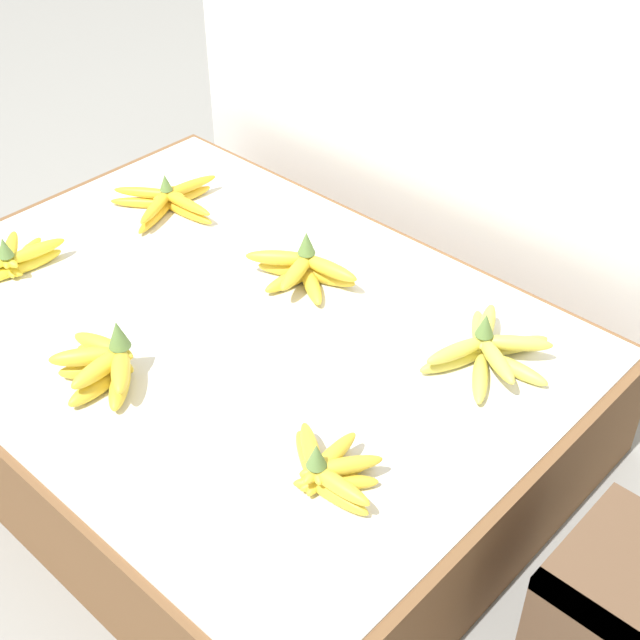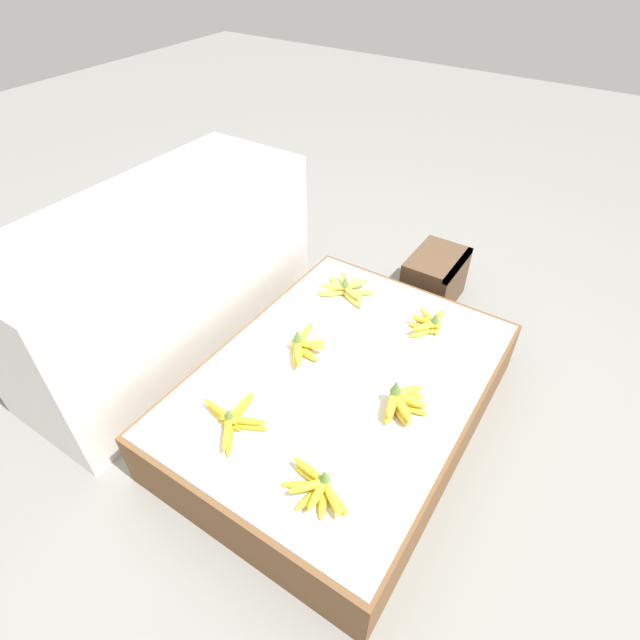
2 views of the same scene
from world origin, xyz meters
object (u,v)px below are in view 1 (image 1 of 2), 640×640
(banana_bunch_middle_midleft, at_px, (304,270))
(banana_bunch_middle_left, at_px, (168,201))
(banana_bunch_middle_midright, at_px, (488,350))
(banana_bunch_front_left, at_px, (7,260))
(banana_bunch_front_midleft, at_px, (105,365))
(banana_bunch_front_midright, at_px, (328,470))

(banana_bunch_middle_midleft, bearing_deg, banana_bunch_middle_left, -179.11)
(banana_bunch_middle_left, xyz_separation_m, banana_bunch_middle_midleft, (0.40, 0.01, 0.01))
(banana_bunch_middle_midright, bearing_deg, banana_bunch_front_left, -154.08)
(banana_bunch_front_midleft, xyz_separation_m, banana_bunch_middle_midright, (0.44, 0.47, -0.01))
(banana_bunch_middle_midright, bearing_deg, banana_bunch_front_midright, -92.56)
(banana_bunch_front_midright, height_order, banana_bunch_middle_midleft, banana_bunch_middle_midleft)
(banana_bunch_middle_midright, bearing_deg, banana_bunch_front_midleft, -132.98)
(banana_bunch_front_left, distance_m, banana_bunch_middle_midright, 0.93)
(banana_bunch_front_left, bearing_deg, banana_bunch_middle_midright, 25.92)
(banana_bunch_front_left, distance_m, banana_bunch_front_midleft, 0.41)
(banana_bunch_front_midleft, xyz_separation_m, banana_bunch_front_midright, (0.42, 0.09, -0.01))
(banana_bunch_front_midright, height_order, banana_bunch_middle_midright, banana_bunch_middle_midright)
(banana_bunch_front_midright, bearing_deg, banana_bunch_front_midleft, -168.36)
(banana_bunch_front_midright, xyz_separation_m, banana_bunch_middle_midleft, (-0.37, 0.34, 0.00))
(banana_bunch_middle_midright, bearing_deg, banana_bunch_middle_midleft, -173.43)
(banana_bunch_front_midright, xyz_separation_m, banana_bunch_middle_midright, (0.02, 0.38, 0.00))
(banana_bunch_front_left, xyz_separation_m, banana_bunch_front_midright, (0.82, 0.02, 0.00))
(banana_bunch_middle_left, distance_m, banana_bunch_middle_midright, 0.79)
(banana_bunch_front_midleft, distance_m, banana_bunch_front_midright, 0.43)
(banana_bunch_middle_left, bearing_deg, banana_bunch_front_midleft, -50.27)
(banana_bunch_front_left, relative_size, banana_bunch_middle_left, 0.91)
(banana_bunch_front_left, xyz_separation_m, banana_bunch_middle_midleft, (0.45, 0.36, 0.00))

